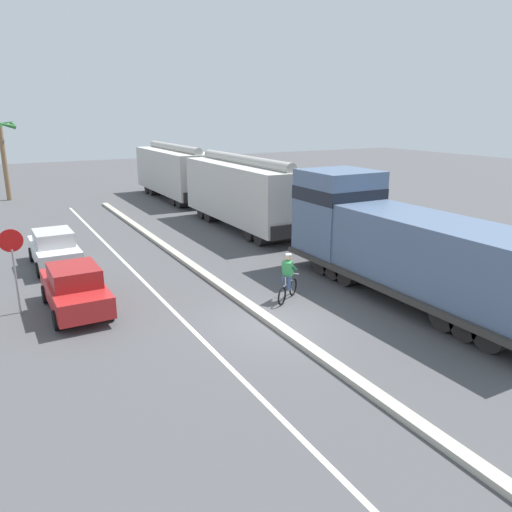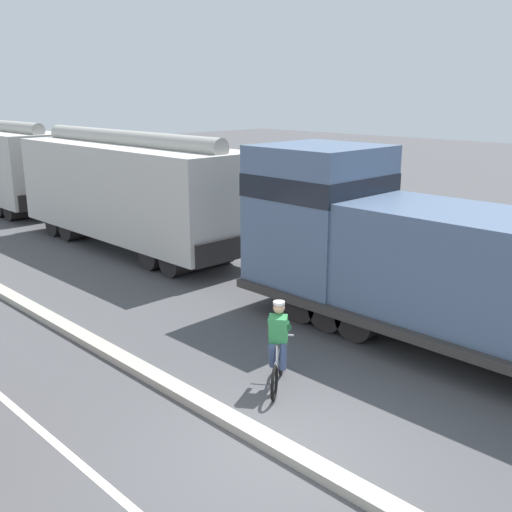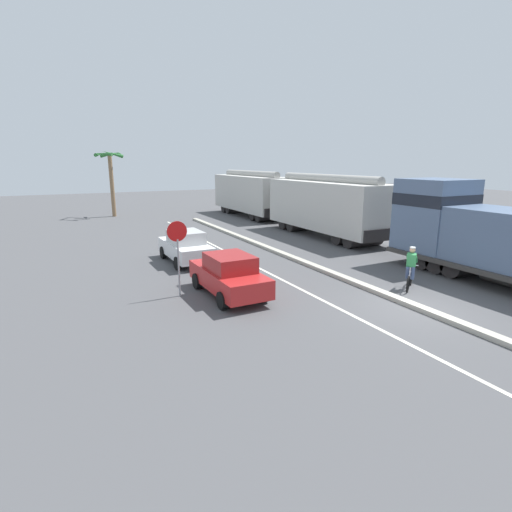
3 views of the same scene
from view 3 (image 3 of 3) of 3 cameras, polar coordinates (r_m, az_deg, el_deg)
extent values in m
plane|color=#4C4C4F|center=(15.24, 21.35, -6.79)|extent=(120.00, 120.00, 0.00)
cube|color=#B2AD9E|center=(19.49, 8.23, -1.42)|extent=(0.36, 36.00, 0.16)
cube|color=silver|center=(18.27, 2.04, -2.54)|extent=(0.14, 36.00, 0.01)
cube|color=slate|center=(21.18, 24.14, 5.27)|extent=(2.80, 2.80, 3.50)
cube|color=black|center=(21.10, 24.34, 7.38)|extent=(2.83, 2.83, 0.56)
cylinder|color=black|center=(21.26, 24.49, -0.10)|extent=(2.40, 1.00, 1.00)
cylinder|color=black|center=(20.79, 26.19, -0.55)|extent=(2.40, 1.00, 1.00)
cylinder|color=black|center=(20.34, 27.97, -1.03)|extent=(2.40, 1.00, 1.00)
cube|color=beige|center=(27.41, 10.01, 7.19)|extent=(2.90, 10.40, 3.10)
cylinder|color=#A3A19B|center=(27.28, 10.16, 10.81)|extent=(0.60, 9.88, 0.60)
cube|color=black|center=(31.87, 4.25, 6.03)|extent=(2.61, 0.10, 0.70)
cube|color=black|center=(23.63, 17.53, 2.86)|extent=(2.61, 0.10, 0.70)
cylinder|color=black|center=(30.70, 5.66, 4.78)|extent=(2.46, 0.90, 0.90)
cylinder|color=black|center=(29.79, 6.80, 4.49)|extent=(2.46, 0.90, 0.90)
cylinder|color=black|center=(25.58, 13.44, 2.75)|extent=(2.46, 0.90, 0.90)
cylinder|color=black|center=(24.77, 15.08, 2.31)|extent=(2.46, 0.90, 0.90)
cube|color=beige|center=(37.30, -0.82, 8.99)|extent=(2.90, 10.40, 3.10)
cylinder|color=#A2A099|center=(37.20, -0.83, 11.65)|extent=(0.60, 9.88, 0.60)
cube|color=black|center=(42.16, -4.00, 7.84)|extent=(2.61, 0.10, 0.70)
cube|color=black|center=(32.81, 3.25, 6.26)|extent=(2.61, 0.10, 0.70)
cylinder|color=black|center=(40.87, -3.17, 6.97)|extent=(2.46, 0.90, 0.90)
cylinder|color=black|center=(39.87, -2.52, 6.81)|extent=(2.46, 0.90, 0.90)
cylinder|color=black|center=(35.10, 1.12, 5.92)|extent=(2.46, 0.90, 0.90)
cylinder|color=black|center=(34.15, 1.99, 5.71)|extent=(2.46, 0.90, 0.90)
cube|color=red|center=(15.26, -3.96, -3.19)|extent=(1.75, 4.22, 0.70)
cube|color=maroon|center=(14.96, -3.77, -0.95)|extent=(1.52, 1.92, 0.60)
cube|color=#1E232D|center=(15.86, -5.24, -0.33)|extent=(1.43, 0.14, 0.51)
cylinder|color=black|center=(16.25, -8.41, -3.56)|extent=(0.23, 0.64, 0.64)
cylinder|color=black|center=(16.82, -3.21, -2.85)|extent=(0.23, 0.64, 0.64)
cylinder|color=black|center=(13.93, -4.83, -6.36)|extent=(0.23, 0.64, 0.64)
cylinder|color=black|center=(14.59, 1.05, -5.39)|extent=(0.23, 0.64, 0.64)
cube|color=silver|center=(20.55, -10.06, 0.98)|extent=(1.76, 4.22, 0.70)
cube|color=beige|center=(20.28, -10.00, 2.69)|extent=(1.53, 1.92, 0.60)
cube|color=#1E232D|center=(21.23, -10.83, 2.99)|extent=(1.43, 0.14, 0.51)
cylinder|color=black|center=(21.63, -13.11, 0.50)|extent=(0.23, 0.64, 0.64)
cylinder|color=black|center=(22.08, -9.07, 0.94)|extent=(0.23, 0.64, 0.64)
cylinder|color=black|center=(19.19, -11.11, -1.03)|extent=(0.23, 0.64, 0.64)
cylinder|color=black|center=(19.69, -6.61, -0.50)|extent=(0.23, 0.64, 0.64)
torus|color=black|center=(17.74, 21.30, -2.87)|extent=(0.57, 0.43, 0.66)
torus|color=black|center=(16.73, 20.89, -3.78)|extent=(0.57, 0.43, 0.66)
cylinder|color=silver|center=(17.16, 21.18, -2.35)|extent=(0.67, 0.50, 0.05)
cylinder|color=silver|center=(17.30, 21.17, -2.84)|extent=(0.42, 0.32, 0.36)
cylinder|color=silver|center=(16.91, 21.14, -2.04)|extent=(0.04, 0.04, 0.30)
cylinder|color=silver|center=(17.52, 21.42, -1.21)|extent=(0.31, 0.41, 0.04)
cylinder|color=#38476B|center=(17.04, 20.82, -2.25)|extent=(0.33, 0.29, 0.52)
cylinder|color=#38476B|center=(17.02, 21.48, -2.33)|extent=(0.30, 0.27, 0.52)
cube|color=#338C4C|center=(16.97, 21.32, -0.54)|extent=(0.46, 0.47, 0.57)
sphere|color=tan|center=(16.95, 21.46, 0.79)|extent=(0.22, 0.22, 0.22)
cylinder|color=white|center=(16.93, 21.49, 1.12)|extent=(0.22, 0.22, 0.05)
cylinder|color=#338C4C|center=(17.18, 20.87, -0.34)|extent=(0.43, 0.34, 0.36)
cylinder|color=#338C4C|center=(17.15, 21.93, -0.45)|extent=(0.43, 0.34, 0.36)
cylinder|color=gray|center=(15.27, -10.97, -1.72)|extent=(0.07, 0.07, 2.20)
cylinder|color=red|center=(14.99, -11.23, 3.47)|extent=(0.76, 0.03, 0.76)
cylinder|color=white|center=(15.01, -11.24, 3.48)|extent=(0.48, 0.02, 0.48)
cylinder|color=#846647|center=(39.38, -19.87, 9.39)|extent=(0.36, 0.36, 5.59)
cone|color=#2D7033|center=(39.44, -18.88, 13.61)|extent=(0.34, 1.80, 0.32)
cone|color=#2D7033|center=(40.22, -20.10, 13.50)|extent=(1.85, 0.69, 0.66)
cone|color=#2D7033|center=(39.65, -21.45, 13.41)|extent=(1.15, 1.76, 0.52)
cone|color=#2D7033|center=(38.59, -21.01, 13.47)|extent=(1.55, 1.47, 0.42)
cone|color=#2D7033|center=(38.46, -19.79, 13.57)|extent=(1.85, 0.65, 0.74)
camera|label=1|loc=(5.00, 109.89, 13.15)|focal=35.00mm
camera|label=2|loc=(6.20, 26.19, 16.20)|focal=42.00mm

